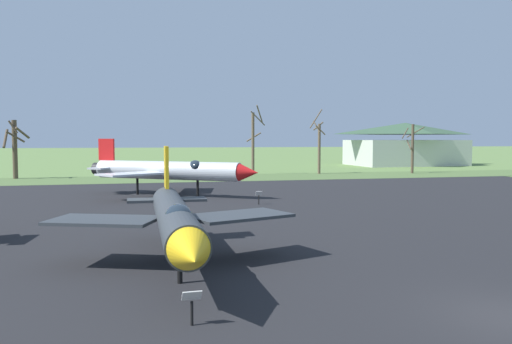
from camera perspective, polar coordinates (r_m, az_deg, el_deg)
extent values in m
cube|color=black|center=(31.64, 5.50, -5.37)|extent=(76.13, 58.68, 0.05)
cube|color=#516B38|center=(65.84, -4.63, -0.67)|extent=(136.13, 12.00, 0.06)
cylinder|color=#33383D|center=(20.32, -9.04, -5.02)|extent=(1.49, 11.67, 1.34)
cone|color=yellow|center=(13.81, -7.15, -9.13)|extent=(1.26, 1.63, 1.24)
cylinder|color=black|center=(26.35, -9.94, -3.05)|extent=(0.95, 0.75, 0.94)
ellipsoid|color=#19232D|center=(17.98, -8.55, -4.96)|extent=(0.95, 1.79, 0.90)
cube|color=#33383D|center=(20.94, -16.53, -5.15)|extent=(4.62, 3.70, 0.13)
cube|color=#33383D|center=(21.28, -1.89, -4.86)|extent=(4.60, 3.62, 0.13)
cube|color=yellow|center=(25.47, -9.89, 0.54)|extent=(0.18, 1.36, 2.04)
cube|color=#33383D|center=(25.42, -12.27, -3.09)|extent=(1.64, 1.28, 0.13)
cube|color=#33383D|center=(25.53, -7.41, -3.01)|extent=(1.64, 1.28, 0.13)
cylinder|color=black|center=(18.06, -8.44, -10.32)|extent=(0.18, 0.18, 1.26)
cylinder|color=black|center=(23.06, -9.44, -7.27)|extent=(0.18, 0.18, 1.26)
cylinder|color=black|center=(14.22, -7.12, -15.37)|extent=(0.08, 0.08, 0.70)
cube|color=white|center=(14.06, -7.13, -13.43)|extent=(0.53, 0.30, 0.31)
cylinder|color=silver|center=(45.33, -9.87, 0.18)|extent=(12.16, 9.18, 1.59)
cone|color=red|center=(41.86, -0.82, -0.05)|extent=(2.20, 2.15, 1.46)
cylinder|color=black|center=(49.44, -17.01, 0.36)|extent=(1.35, 1.41, 1.11)
ellipsoid|color=#19232D|center=(43.92, -6.75, 0.67)|extent=(1.04, 1.96, 0.98)
cube|color=silver|center=(43.05, -13.48, -0.21)|extent=(5.98, 5.21, 0.15)
cube|color=silver|center=(48.84, -8.87, 0.29)|extent=(3.88, 5.77, 0.15)
cube|color=red|center=(48.82, -16.23, 2.41)|extent=(1.45, 1.09, 1.96)
cube|color=silver|center=(47.86, -16.89, 0.40)|extent=(2.19, 2.24, 0.15)
cube|color=silver|center=(49.71, -15.22, 0.54)|extent=(2.19, 2.24, 0.15)
cylinder|color=black|center=(43.96, -6.47, -1.90)|extent=(0.21, 0.21, 1.48)
cylinder|color=black|center=(47.08, -13.00, -1.60)|extent=(0.21, 0.21, 1.48)
cylinder|color=black|center=(38.91, 0.31, -3.15)|extent=(0.08, 0.08, 0.73)
cube|color=white|center=(38.85, 0.31, -2.37)|extent=(0.48, 0.31, 0.34)
cylinder|color=brown|center=(70.74, -25.15, 2.26)|extent=(0.60, 0.60, 7.36)
cylinder|color=brown|center=(70.28, -25.32, 4.53)|extent=(1.16, 0.30, 1.61)
cylinder|color=brown|center=(70.94, -26.00, 3.36)|extent=(0.32, 2.29, 2.40)
cylinder|color=brown|center=(69.72, -25.08, 3.55)|extent=(2.11, 0.92, 1.46)
cylinder|color=brown|center=(70.01, -24.44, 3.98)|extent=(1.37, 2.33, 1.48)
cylinder|color=brown|center=(72.87, -0.34, 3.18)|extent=(0.42, 0.42, 8.74)
cylinder|color=brown|center=(73.88, -0.25, 3.89)|extent=(2.08, 0.91, 1.41)
cylinder|color=brown|center=(72.57, 0.40, 6.45)|extent=(1.43, 1.86, 2.44)
cylinder|color=brown|center=(71.97, 0.20, 5.97)|extent=(2.33, 1.06, 2.01)
cylinder|color=brown|center=(73.87, 7.01, 2.54)|extent=(0.40, 0.40, 7.16)
cylinder|color=brown|center=(74.55, 6.92, 5.07)|extent=(1.51, 0.41, 1.30)
cylinder|color=brown|center=(73.44, 6.73, 5.01)|extent=(0.78, 1.24, 1.69)
cylinder|color=brown|center=(74.75, 6.66, 5.89)|extent=(2.06, 0.53, 2.80)
cylinder|color=brown|center=(73.24, 7.17, 4.61)|extent=(1.45, 0.30, 1.37)
cylinder|color=brown|center=(77.67, 16.95, 2.46)|extent=(0.39, 0.39, 7.14)
cylinder|color=brown|center=(78.87, 17.24, 4.23)|extent=(1.86, 2.01, 1.59)
cylinder|color=brown|center=(78.04, 16.20, 4.16)|extent=(1.89, 1.63, 1.62)
cylinder|color=brown|center=(77.39, 16.57, 2.93)|extent=(0.25, 1.31, 1.41)
cube|color=beige|center=(102.88, 16.17, 2.08)|extent=(20.33, 13.10, 4.82)
pyramid|color=#38563D|center=(102.87, 16.21, 4.64)|extent=(21.35, 13.76, 2.19)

